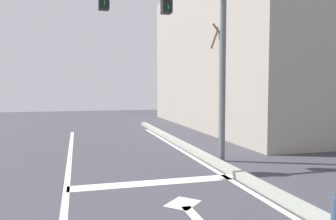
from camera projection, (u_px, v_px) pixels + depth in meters
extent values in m
cube|color=silver|center=(64.00, 217.00, 4.99)|extent=(0.12, 20.00, 0.01)
cube|color=silver|center=(261.00, 198.00, 5.87)|extent=(0.12, 20.00, 0.01)
cube|color=silver|center=(155.00, 183.00, 6.81)|extent=(3.47, 0.40, 0.01)
cube|color=silver|center=(183.00, 203.00, 5.59)|extent=(0.71, 0.71, 0.01)
cube|color=#96988D|center=(273.00, 193.00, 5.93)|extent=(0.24, 24.00, 0.14)
cylinder|color=#5A6064|center=(223.00, 70.00, 8.67)|extent=(0.16, 0.16, 4.83)
cube|color=black|center=(166.00, 0.00, 8.16)|extent=(0.24, 0.28, 0.64)
cylinder|color=green|center=(168.00, 7.00, 8.03)|extent=(0.02, 0.10, 0.10)
cylinder|color=green|center=(104.00, 3.00, 7.63)|extent=(0.02, 0.10, 0.10)
cylinder|color=brown|center=(222.00, 92.00, 12.55)|extent=(0.23, 0.23, 3.57)
cylinder|color=brown|center=(227.00, 34.00, 12.64)|extent=(0.58, 0.80, 1.05)
cylinder|color=brown|center=(216.00, 35.00, 12.60)|extent=(0.59, 0.46, 1.04)
cylinder|color=brown|center=(221.00, 35.00, 12.14)|extent=(0.59, 0.45, 0.87)
cube|color=#9C9388|center=(312.00, 55.00, 17.67)|extent=(13.67, 13.59, 7.42)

